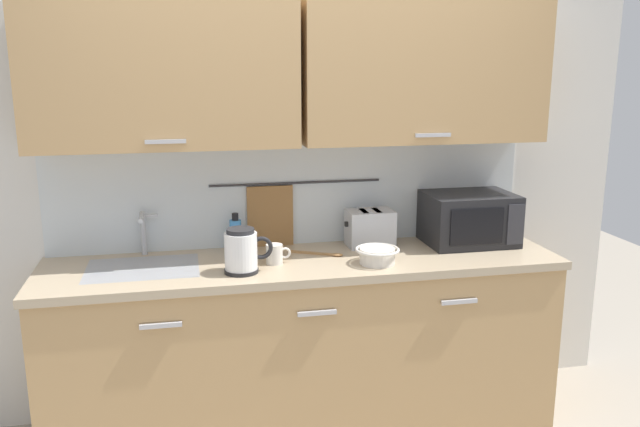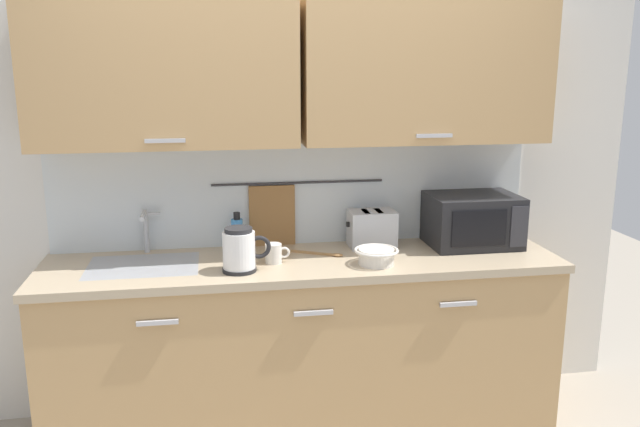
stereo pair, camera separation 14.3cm
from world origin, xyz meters
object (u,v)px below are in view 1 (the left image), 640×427
at_px(toaster, 370,228).
at_px(wooden_spoon, 323,254).
at_px(microwave, 469,218).
at_px(mug_near_sink, 275,254).
at_px(mixing_bowl, 377,255).
at_px(dish_soap_bottle, 236,234).
at_px(electric_kettle, 242,251).

relative_size(toaster, wooden_spoon, 1.00).
height_order(microwave, mug_near_sink, microwave).
bearing_deg(mixing_bowl, toaster, 80.37).
bearing_deg(wooden_spoon, mixing_bowl, -40.92).
bearing_deg(dish_soap_bottle, toaster, -4.60).
xyz_separation_m(microwave, toaster, (-0.53, 0.06, -0.04)).
distance_m(microwave, toaster, 0.53).
bearing_deg(microwave, mug_near_sink, -172.19).
bearing_deg(toaster, wooden_spoon, -157.15).
relative_size(dish_soap_bottle, wooden_spoon, 0.76).
xyz_separation_m(dish_soap_bottle, wooden_spoon, (0.42, -0.17, -0.08)).
relative_size(mug_near_sink, toaster, 0.47).
xyz_separation_m(dish_soap_bottle, mug_near_sink, (0.16, -0.26, -0.04)).
relative_size(mug_near_sink, mixing_bowl, 0.56).
bearing_deg(wooden_spoon, mug_near_sink, -160.38).
relative_size(microwave, toaster, 1.80).
bearing_deg(dish_soap_bottle, wooden_spoon, -22.35).
height_order(dish_soap_bottle, mug_near_sink, dish_soap_bottle).
relative_size(microwave, dish_soap_bottle, 2.35).
relative_size(electric_kettle, mixing_bowl, 1.06).
distance_m(toaster, wooden_spoon, 0.31).
xyz_separation_m(microwave, mixing_bowl, (-0.58, -0.25, -0.09)).
height_order(microwave, toaster, microwave).
relative_size(electric_kettle, wooden_spoon, 0.88).
relative_size(dish_soap_bottle, mixing_bowl, 0.92).
bearing_deg(electric_kettle, wooden_spoon, 24.71).
height_order(toaster, wooden_spoon, toaster).
distance_m(electric_kettle, mug_near_sink, 0.20).
xyz_separation_m(toaster, wooden_spoon, (-0.28, -0.12, -0.09)).
relative_size(mixing_bowl, wooden_spoon, 0.83).
bearing_deg(wooden_spoon, microwave, 3.86).
bearing_deg(dish_soap_bottle, microwave, -5.52).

